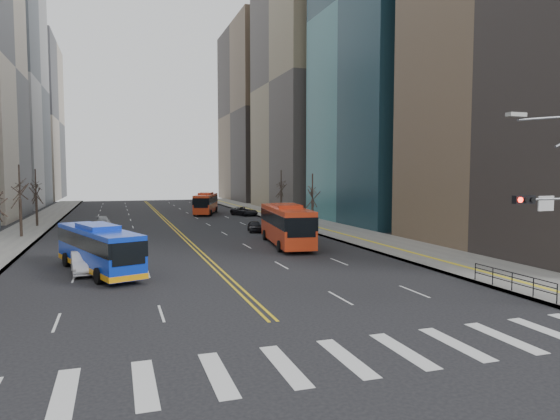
# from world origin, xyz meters

# --- Properties ---
(ground) EXTENTS (220.00, 220.00, 0.00)m
(ground) POSITION_xyz_m (0.00, 0.00, 0.00)
(ground) COLOR black
(sidewalk_right) EXTENTS (7.00, 130.00, 0.15)m
(sidewalk_right) POSITION_xyz_m (17.50, 45.00, 0.07)
(sidewalk_right) COLOR gray
(sidewalk_right) RESTS_ON ground
(sidewalk_left) EXTENTS (5.00, 130.00, 0.15)m
(sidewalk_left) POSITION_xyz_m (-16.50, 45.00, 0.07)
(sidewalk_left) COLOR gray
(sidewalk_left) RESTS_ON ground
(crosswalk) EXTENTS (26.70, 4.00, 0.01)m
(crosswalk) POSITION_xyz_m (0.00, 0.00, 0.01)
(crosswalk) COLOR silver
(crosswalk) RESTS_ON ground
(centerline) EXTENTS (0.55, 100.00, 0.01)m
(centerline) POSITION_xyz_m (0.00, 55.00, 0.01)
(centerline) COLOR gold
(centerline) RESTS_ON ground
(office_towers) EXTENTS (83.00, 134.00, 58.00)m
(office_towers) POSITION_xyz_m (0.12, 68.51, 23.92)
(office_towers) COLOR #98989B
(office_towers) RESTS_ON ground
(pedestrian_railing) EXTENTS (0.06, 6.06, 1.02)m
(pedestrian_railing) POSITION_xyz_m (14.30, 6.00, 0.82)
(pedestrian_railing) COLOR black
(pedestrian_railing) RESTS_ON sidewalk_right
(street_trees) EXTENTS (35.20, 47.20, 7.60)m
(street_trees) POSITION_xyz_m (-7.18, 34.55, 4.87)
(street_trees) COLOR #30231D
(street_trees) RESTS_ON ground
(blue_bus) EXTENTS (5.95, 11.36, 3.28)m
(blue_bus) POSITION_xyz_m (-7.84, 19.39, 1.72)
(blue_bus) COLOR #0C2FBC
(blue_bus) RESTS_ON ground
(red_bus_near) EXTENTS (4.34, 12.43, 3.83)m
(red_bus_near) POSITION_xyz_m (8.31, 27.40, 2.13)
(red_bus_near) COLOR red
(red_bus_near) RESTS_ON ground
(red_bus_far) EXTENTS (5.82, 11.33, 3.52)m
(red_bus_far) POSITION_xyz_m (7.26, 64.54, 1.96)
(red_bus_far) COLOR red
(red_bus_far) RESTS_ON ground
(car_white) EXTENTS (2.02, 4.55, 1.45)m
(car_white) POSITION_xyz_m (-8.76, 19.42, 0.72)
(car_white) COLOR white
(car_white) RESTS_ON ground
(car_dark_mid) EXTENTS (2.03, 3.85, 1.25)m
(car_dark_mid) POSITION_xyz_m (8.37, 38.60, 0.63)
(car_dark_mid) COLOR black
(car_dark_mid) RESTS_ON ground
(car_silver) EXTENTS (2.16, 4.34, 1.21)m
(car_silver) POSITION_xyz_m (-8.24, 49.76, 0.61)
(car_silver) COLOR gray
(car_silver) RESTS_ON ground
(car_dark_far) EXTENTS (4.12, 5.44, 1.37)m
(car_dark_far) POSITION_xyz_m (12.50, 59.79, 0.69)
(car_dark_far) COLOR black
(car_dark_far) RESTS_ON ground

